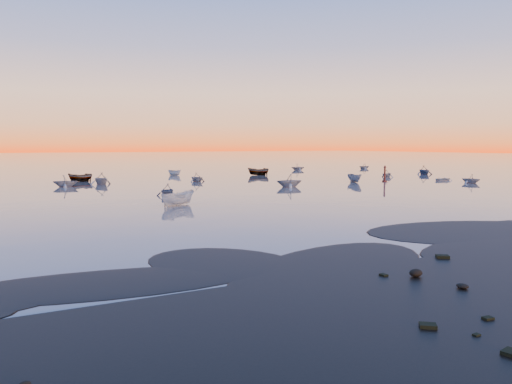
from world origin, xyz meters
TOP-DOWN VIEW (x-y plane):
  - ground at (0.00, 100.00)m, footprint 600.00×600.00m
  - mud_lobes at (0.00, -1.00)m, footprint 140.00×6.00m
  - moored_fleet at (0.00, 53.00)m, footprint 124.00×58.00m
  - boat_near_center at (-11.43, 26.41)m, footprint 3.19×4.59m
  - boat_near_right at (40.49, 32.44)m, footprint 3.45×2.06m
  - channel_marker at (30.44, 41.59)m, footprint 0.82×0.82m

SIDE VIEW (x-z plane):
  - ground at x=0.00m, z-range 0.00..0.00m
  - moored_fleet at x=0.00m, z-range -0.60..0.60m
  - boat_near_center at x=-11.43m, z-range -0.73..0.73m
  - boat_near_right at x=40.49m, z-range -0.57..0.57m
  - mud_lobes at x=0.00m, z-range -0.03..0.05m
  - channel_marker at x=30.44m, z-range -0.30..2.60m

